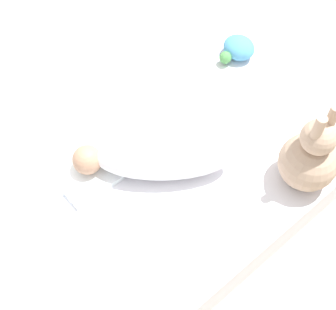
% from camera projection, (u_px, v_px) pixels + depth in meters
% --- Properties ---
extents(ground_plane, '(12.00, 12.00, 0.00)m').
position_uv_depth(ground_plane, '(171.00, 184.00, 1.78)').
color(ground_plane, '#B2A893').
extents(bed_mattress, '(1.45, 0.89, 0.18)m').
position_uv_depth(bed_mattress, '(172.00, 171.00, 1.70)').
color(bed_mattress, white).
rests_on(bed_mattress, ground_plane).
extents(burp_cloth, '(0.19, 0.22, 0.02)m').
position_uv_depth(burp_cloth, '(83.00, 172.00, 1.58)').
color(burp_cloth, white).
rests_on(burp_cloth, bed_mattress).
extents(swaddled_baby, '(0.47, 0.41, 0.15)m').
position_uv_depth(swaddled_baby, '(157.00, 157.00, 1.54)').
color(swaddled_baby, white).
rests_on(swaddled_baby, bed_mattress).
extents(bunny_plush, '(0.19, 0.19, 0.34)m').
position_uv_depth(bunny_plush, '(310.00, 158.00, 1.48)').
color(bunny_plush, tan).
rests_on(bunny_plush, bed_mattress).
extents(turtle_plush, '(0.16, 0.13, 0.09)m').
position_uv_depth(turtle_plush, '(238.00, 48.00, 1.88)').
color(turtle_plush, '#4C99C6').
rests_on(turtle_plush, bed_mattress).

